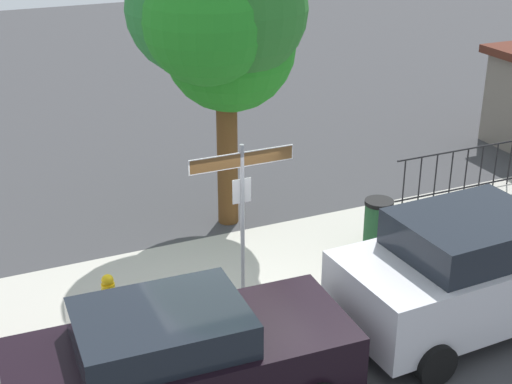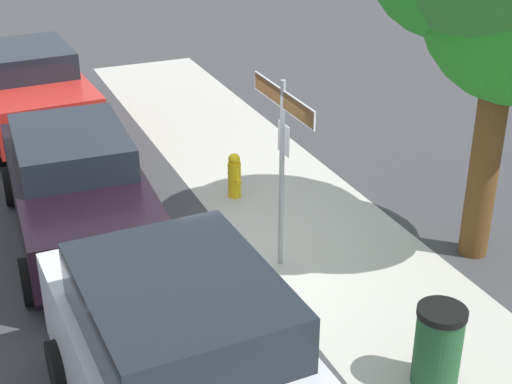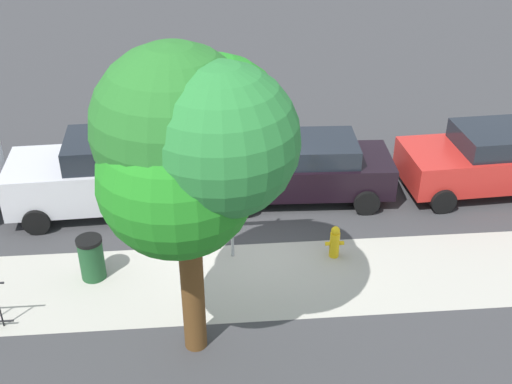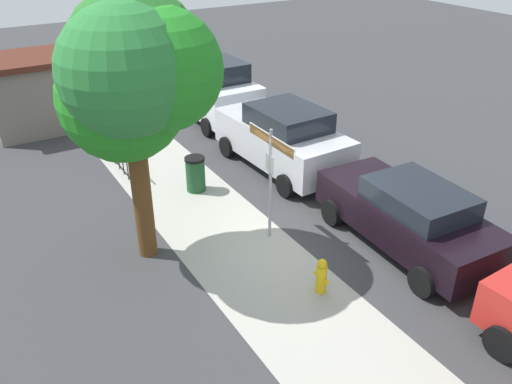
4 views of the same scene
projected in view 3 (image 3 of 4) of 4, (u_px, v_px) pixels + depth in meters
ground_plane at (258, 244)px, 14.66m from camera, size 60.00×60.00×0.00m
sidewalk_strip at (169, 284)px, 13.40m from camera, size 24.00×2.60×0.00m
street_sign at (231, 179)px, 13.26m from camera, size 1.79×0.07×2.71m
shade_tree at (194, 145)px, 9.87m from camera, size 3.23×3.08×5.70m
car_red at (486, 159)px, 16.38m from camera, size 4.25×2.34×1.70m
car_black at (303, 168)px, 16.07m from camera, size 4.57×2.16×1.61m
car_silver at (106, 173)px, 15.54m from camera, size 4.62×2.29×1.93m
fire_hydrant at (335, 242)px, 14.07m from camera, size 0.42×0.22×0.78m
trash_bin at (91, 258)px, 13.38m from camera, size 0.55×0.55×0.98m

